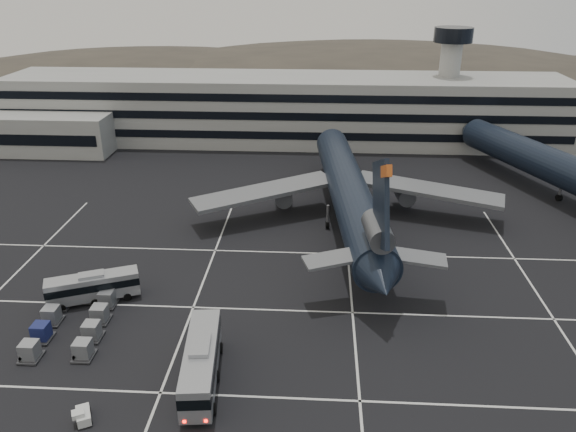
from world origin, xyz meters
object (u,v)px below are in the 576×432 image
(bus_near, at_px, (201,361))
(bus_far, at_px, (93,286))
(trijet_main, at_px, (349,191))
(uld_cluster, at_px, (71,323))

(bus_near, relative_size, bus_far, 1.19)
(trijet_main, xyz_separation_m, bus_near, (-14.82, -36.02, -2.90))
(bus_near, height_order, uld_cluster, bus_near)
(trijet_main, height_order, bus_near, trijet_main)
(uld_cluster, bearing_deg, bus_near, -24.82)
(trijet_main, distance_m, bus_far, 37.98)
(bus_near, height_order, bus_far, bus_near)
(bus_far, bearing_deg, trijet_main, -74.78)
(bus_near, bearing_deg, bus_far, 133.70)
(bus_far, height_order, uld_cluster, bus_far)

